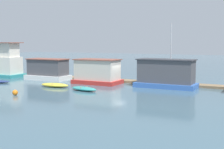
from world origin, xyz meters
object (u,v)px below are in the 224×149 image
at_px(houseboat_blue, 166,74).
at_px(dinghy_yellow, 55,85).
at_px(buoy_orange, 15,93).
at_px(houseboat_white, 48,70).
at_px(houseboat_teal, 7,62).
at_px(dinghy_teal, 84,89).
at_px(houseboat_red, 97,72).

height_order(houseboat_blue, dinghy_yellow, houseboat_blue).
bearing_deg(buoy_orange, dinghy_yellow, 90.30).
height_order(houseboat_white, buoy_orange, houseboat_white).
bearing_deg(dinghy_yellow, buoy_orange, -89.70).
relative_size(houseboat_teal, houseboat_white, 0.86).
bearing_deg(buoy_orange, dinghy_teal, 51.40).
height_order(houseboat_teal, houseboat_blue, houseboat_blue).
relative_size(dinghy_yellow, dinghy_teal, 1.03).
bearing_deg(buoy_orange, houseboat_white, 114.42).
bearing_deg(houseboat_red, houseboat_white, 177.39).
bearing_deg(houseboat_blue, dinghy_teal, -138.41).
bearing_deg(houseboat_teal, dinghy_teal, -19.25).
xyz_separation_m(houseboat_teal, houseboat_white, (8.15, -0.03, -0.89)).
bearing_deg(buoy_orange, houseboat_blue, 45.79).
bearing_deg(dinghy_teal, houseboat_white, 148.04).
height_order(houseboat_red, dinghy_teal, houseboat_red).
relative_size(houseboat_white, buoy_orange, 11.14).
bearing_deg(houseboat_red, houseboat_blue, 4.00).
height_order(houseboat_white, houseboat_red, houseboat_red).
height_order(houseboat_red, buoy_orange, houseboat_red).
bearing_deg(dinghy_teal, houseboat_teal, 160.75).
height_order(houseboat_teal, houseboat_white, houseboat_teal).
height_order(dinghy_yellow, buoy_orange, buoy_orange).
xyz_separation_m(houseboat_teal, houseboat_red, (16.74, -0.42, -0.78)).
xyz_separation_m(houseboat_blue, dinghy_teal, (-7.51, -6.67, -1.42)).
bearing_deg(dinghy_teal, houseboat_red, 105.69).
distance_m(houseboat_blue, dinghy_teal, 10.14).
relative_size(houseboat_white, houseboat_blue, 0.82).
distance_m(dinghy_yellow, buoy_orange, 6.68).
distance_m(houseboat_teal, dinghy_yellow, 14.96).
xyz_separation_m(houseboat_teal, houseboat_blue, (25.94, 0.23, -0.70)).
xyz_separation_m(dinghy_yellow, dinghy_teal, (4.73, -0.80, -0.02)).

